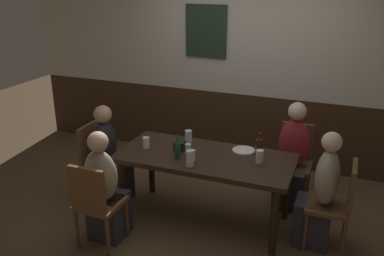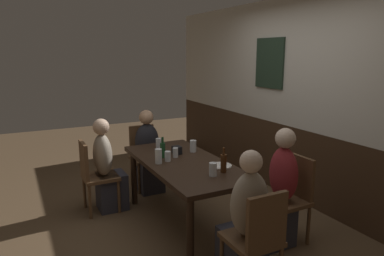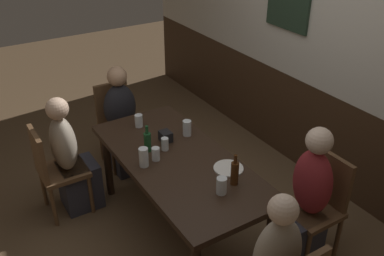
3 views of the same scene
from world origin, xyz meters
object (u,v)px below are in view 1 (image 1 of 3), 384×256
dining_table (205,163)px  person_head_west (110,161)px  condiment_caddy (180,146)px  beer_glass_tall (188,150)px  person_left_near (105,194)px  chair_head_west (98,158)px  beer_bottle_brown (259,147)px  chair_right_far (294,158)px  beer_glass_half (188,137)px  beer_bottle_green (178,150)px  chair_left_near (95,201)px  pint_glass_stout (192,156)px  chair_head_east (338,201)px  person_head_east (319,199)px  tumbler_short (190,159)px  pint_glass_pale (260,157)px  plate_white_large (244,150)px  person_right_far (292,163)px  tumbler_water (146,143)px

dining_table → person_head_west: person_head_west is taller
condiment_caddy → beer_glass_tall: bearing=-31.0°
person_head_west → beer_glass_tall: person_head_west is taller
person_left_near → person_head_west: 0.75m
chair_head_west → beer_bottle_brown: beer_bottle_brown is taller
chair_right_far → beer_glass_tall: size_ratio=8.09×
beer_glass_half → beer_bottle_green: size_ratio=0.60×
chair_left_near → pint_glass_stout: chair_left_near is taller
chair_head_east → chair_head_west: same height
chair_left_near → person_head_east: size_ratio=0.76×
tumbler_short → beer_bottle_brown: 0.73m
pint_glass_pale → beer_bottle_green: bearing=-166.1°
chair_left_near → plate_white_large: size_ratio=3.76×
dining_table → person_left_near: size_ratio=1.56×
pint_glass_pale → plate_white_large: 0.31m
person_head_east → person_right_far: size_ratio=0.98×
person_left_near → plate_white_large: size_ratio=4.88×
person_head_east → beer_glass_tall: 1.36m
person_left_near → person_right_far: (1.56, 1.32, 0.02)m
dining_table → condiment_caddy: 0.33m
person_right_far → tumbler_water: size_ratio=10.12×
person_head_west → beer_glass_half: 0.95m
chair_right_far → chair_head_east: bearing=-57.6°
chair_left_near → beer_bottle_green: beer_bottle_green is taller
person_left_near → person_head_west: person_left_near is taller
pint_glass_stout → tumbler_water: bearing=167.9°
beer_bottle_green → plate_white_large: size_ratio=1.01×
pint_glass_stout → plate_white_large: bearing=45.7°
chair_right_far → person_head_west: 2.09m
person_right_far → tumbler_water: bearing=-154.0°
chair_right_far → beer_bottle_green: (-1.02, -0.98, 0.33)m
person_head_west → pint_glass_pale: bearing=1.4°
tumbler_water → tumbler_short: 0.64m
person_head_east → person_head_west: (-2.28, 0.00, -0.01)m
beer_glass_tall → beer_bottle_brown: (0.68, 0.21, 0.05)m
dining_table → pint_glass_stout: bearing=-117.5°
dining_table → chair_right_far: (0.78, 0.82, -0.16)m
beer_glass_tall → condiment_caddy: beer_glass_tall is taller
dining_table → chair_left_near: (-0.78, -0.82, -0.16)m
pint_glass_stout → tumbler_short: 0.12m
person_right_far → pint_glass_stout: person_right_far is taller
beer_glass_half → beer_glass_tall: beer_glass_half is taller
chair_left_near → person_right_far: 2.16m
beer_bottle_brown → plate_white_large: size_ratio=1.07×
beer_bottle_green → person_head_west: bearing=170.4°
person_right_far → pint_glass_pale: (-0.24, -0.62, 0.29)m
chair_right_far → beer_bottle_brown: beer_bottle_brown is taller
chair_left_near → person_head_west: 0.90m
tumbler_water → beer_glass_tall: size_ratio=1.08×
chair_head_west → condiment_caddy: bearing=2.7°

